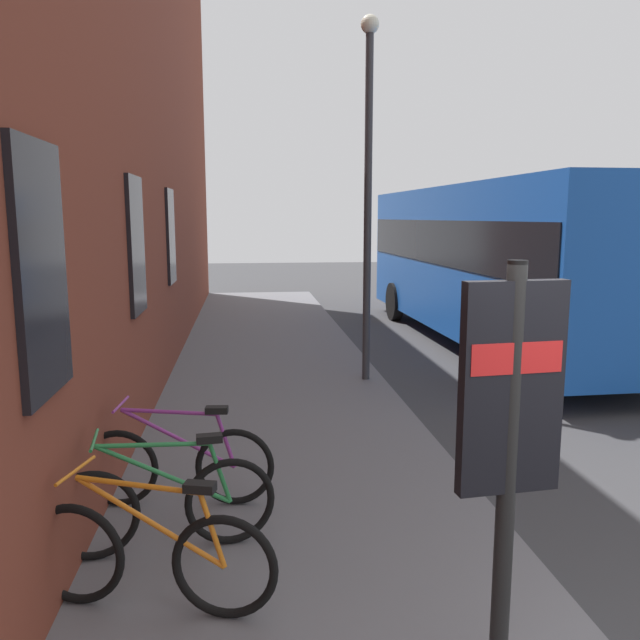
# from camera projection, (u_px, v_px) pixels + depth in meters

# --- Properties ---
(ground) EXTENTS (60.00, 60.00, 0.00)m
(ground) POSITION_uv_depth(u_px,v_px,m) (482.00, 416.00, 8.77)
(ground) COLOR #38383A
(sidewalk_pavement) EXTENTS (24.00, 3.50, 0.12)m
(sidewalk_pavement) POSITION_uv_depth(u_px,v_px,m) (276.00, 381.00, 10.40)
(sidewalk_pavement) COLOR slate
(sidewalk_pavement) RESTS_ON ground
(station_facade) EXTENTS (22.00, 0.65, 9.73)m
(station_facade) POSITION_uv_depth(u_px,v_px,m) (145.00, 85.00, 10.36)
(station_facade) COLOR brown
(station_facade) RESTS_ON ground
(bicycle_by_door) EXTENTS (0.62, 1.72, 0.97)m
(bicycle_by_door) POSITION_uv_depth(u_px,v_px,m) (149.00, 556.00, 4.19)
(bicycle_by_door) COLOR black
(bicycle_by_door) RESTS_ON sidewalk_pavement
(bicycle_beside_lamp) EXTENTS (0.48, 1.76, 0.97)m
(bicycle_beside_lamp) POSITION_uv_depth(u_px,v_px,m) (164.00, 505.00, 4.94)
(bicycle_beside_lamp) COLOR black
(bicycle_beside_lamp) RESTS_ON sidewalk_pavement
(bicycle_mid_rack) EXTENTS (0.48, 1.77, 0.97)m
(bicycle_mid_rack) POSITION_uv_depth(u_px,v_px,m) (178.00, 464.00, 5.74)
(bicycle_mid_rack) COLOR black
(bicycle_mid_rack) RESTS_ON sidewalk_pavement
(transit_info_sign) EXTENTS (0.14, 0.56, 2.40)m
(transit_info_sign) POSITION_uv_depth(u_px,v_px,m) (510.00, 417.00, 3.23)
(transit_info_sign) COLOR black
(transit_info_sign) RESTS_ON sidewalk_pavement
(city_bus) EXTENTS (10.56, 2.84, 3.35)m
(city_bus) POSITION_uv_depth(u_px,v_px,m) (491.00, 255.00, 13.53)
(city_bus) COLOR #1951B2
(city_bus) RESTS_ON ground
(street_lamp) EXTENTS (0.28, 0.28, 5.59)m
(street_lamp) POSITION_uv_depth(u_px,v_px,m) (368.00, 173.00, 9.79)
(street_lamp) COLOR #333338
(street_lamp) RESTS_ON sidewalk_pavement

